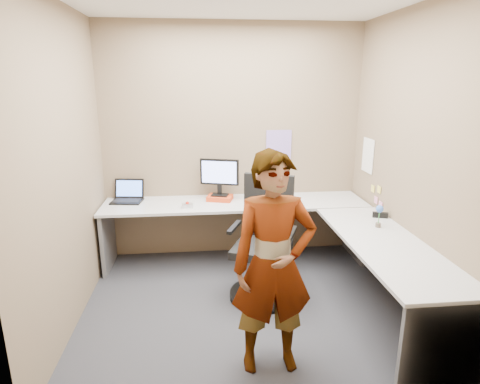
{
  "coord_description": "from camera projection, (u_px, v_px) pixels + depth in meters",
  "views": [
    {
      "loc": [
        -0.39,
        -3.36,
        2.06
      ],
      "look_at": [
        -0.02,
        0.25,
        1.05
      ],
      "focal_mm": 30.0,
      "sensor_mm": 36.0,
      "label": 1
    }
  ],
  "objects": [
    {
      "name": "ground",
      "position": [
        245.0,
        305.0,
        3.81
      ],
      "size": [
        3.0,
        3.0,
        0.0
      ],
      "primitive_type": "plane",
      "color": "#27272C",
      "rests_on": "ground"
    },
    {
      "name": "wall_back",
      "position": [
        232.0,
        143.0,
        4.69
      ],
      "size": [
        3.0,
        0.0,
        3.0
      ],
      "primitive_type": "plane",
      "rotation": [
        1.57,
        0.0,
        0.0
      ],
      "color": "brown",
      "rests_on": "ground"
    },
    {
      "name": "wall_right",
      "position": [
        411.0,
        163.0,
        3.59
      ],
      "size": [
        0.0,
        2.7,
        2.7
      ],
      "primitive_type": "plane",
      "rotation": [
        1.57,
        0.0,
        -1.57
      ],
      "color": "brown",
      "rests_on": "ground"
    },
    {
      "name": "wall_left",
      "position": [
        64.0,
        170.0,
        3.3
      ],
      "size": [
        0.0,
        2.7,
        2.7
      ],
      "primitive_type": "plane",
      "rotation": [
        1.57,
        0.0,
        1.57
      ],
      "color": "brown",
      "rests_on": "ground"
    },
    {
      "name": "desk",
      "position": [
        283.0,
        231.0,
        4.06
      ],
      "size": [
        2.98,
        2.58,
        0.73
      ],
      "color": "#ACACAC",
      "rests_on": "ground"
    },
    {
      "name": "paper_ream",
      "position": [
        220.0,
        198.0,
        4.61
      ],
      "size": [
        0.32,
        0.27,
        0.06
      ],
      "primitive_type": "cube",
      "rotation": [
        0.0,
        0.0,
        -0.29
      ],
      "color": "#BE3513",
      "rests_on": "desk"
    },
    {
      "name": "monitor",
      "position": [
        219.0,
        174.0,
        4.55
      ],
      "size": [
        0.44,
        0.19,
        0.42
      ],
      "rotation": [
        0.0,
        0.0,
        -0.29
      ],
      "color": "black",
      "rests_on": "paper_ream"
    },
    {
      "name": "laptop",
      "position": [
        128.0,
        196.0,
        4.58
      ],
      "size": [
        0.37,
        0.32,
        0.24
      ],
      "rotation": [
        0.0,
        0.0,
        -0.13
      ],
      "color": "black",
      "rests_on": "desk"
    },
    {
      "name": "trackball_mouse",
      "position": [
        188.0,
        205.0,
        4.34
      ],
      "size": [
        0.12,
        0.08,
        0.07
      ],
      "color": "#B7B7BC",
      "rests_on": "desk"
    },
    {
      "name": "origami",
      "position": [
        256.0,
        202.0,
        4.44
      ],
      "size": [
        0.1,
        0.1,
        0.06
      ],
      "primitive_type": "cone",
      "color": "white",
      "rests_on": "desk"
    },
    {
      "name": "stapler",
      "position": [
        380.0,
        215.0,
        4.02
      ],
      "size": [
        0.15,
        0.08,
        0.05
      ],
      "primitive_type": "cube",
      "rotation": [
        0.0,
        0.0,
        -0.32
      ],
      "color": "black",
      "rests_on": "desk"
    },
    {
      "name": "flower",
      "position": [
        379.0,
        213.0,
        3.73
      ],
      "size": [
        0.07,
        0.07,
        0.22
      ],
      "color": "brown",
      "rests_on": "desk"
    },
    {
      "name": "calendar_purple",
      "position": [
        279.0,
        147.0,
        4.75
      ],
      "size": [
        0.3,
        0.01,
        0.4
      ],
      "primitive_type": "cube",
      "color": "#846BB7",
      "rests_on": "wall_back"
    },
    {
      "name": "calendar_white",
      "position": [
        368.0,
        156.0,
        4.48
      ],
      "size": [
        0.01,
        0.28,
        0.38
      ],
      "primitive_type": "cube",
      "color": "white",
      "rests_on": "wall_right"
    },
    {
      "name": "sticky_note_a",
      "position": [
        379.0,
        190.0,
        4.23
      ],
      "size": [
        0.01,
        0.07,
        0.07
      ],
      "primitive_type": "cube",
      "color": "#F2E059",
      "rests_on": "wall_right"
    },
    {
      "name": "sticky_note_b",
      "position": [
        376.0,
        200.0,
        4.31
      ],
      "size": [
        0.01,
        0.07,
        0.07
      ],
      "primitive_type": "cube",
      "color": "pink",
      "rests_on": "wall_right"
    },
    {
      "name": "sticky_note_c",
      "position": [
        381.0,
        205.0,
        4.2
      ],
      "size": [
        0.01,
        0.07,
        0.07
      ],
      "primitive_type": "cube",
      "color": "pink",
      "rests_on": "wall_right"
    },
    {
      "name": "sticky_note_d",
      "position": [
        373.0,
        189.0,
        4.38
      ],
      "size": [
        0.01,
        0.07,
        0.07
      ],
      "primitive_type": "cube",
      "color": "#F2E059",
      "rests_on": "wall_right"
    },
    {
      "name": "office_chair",
      "position": [
        264.0,
        250.0,
        3.88
      ],
      "size": [
        0.68,
        0.68,
        1.17
      ],
      "rotation": [
        0.0,
        0.0,
        -0.4
      ],
      "color": "black",
      "rests_on": "ground"
    },
    {
      "name": "person",
      "position": [
        273.0,
        265.0,
        2.81
      ],
      "size": [
        0.6,
        0.41,
        1.63
      ],
      "primitive_type": "imported",
      "rotation": [
        0.0,
        0.0,
        0.03
      ],
      "color": "#999399",
      "rests_on": "ground"
    }
  ]
}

